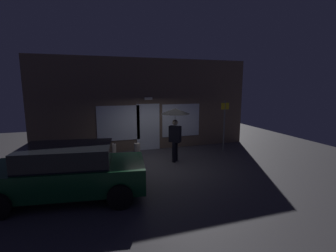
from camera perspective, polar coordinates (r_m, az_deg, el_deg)
The scene contains 7 objects.
ground_plane at distance 9.66m, azimuth -1.57°, elevation -8.80°, with size 18.00×18.00×0.00m, color #423F44.
building_facade at distance 11.48m, azimuth -4.95°, elevation 4.95°, with size 10.23×0.48×4.29m.
person_with_umbrella at distance 9.50m, azimuth 1.69°, elevation 1.63°, with size 1.16×1.16×2.16m.
parked_car at distance 7.18m, azimuth -22.54°, elevation -9.86°, with size 4.29×2.45×1.46m.
street_sign_post at distance 11.45m, azimuth 13.18°, elevation 0.77°, with size 0.40×0.07×2.36m.
sidewalk_bollard at distance 10.75m, azimuth -12.98°, elevation -5.62°, with size 0.30×0.30×0.55m, color #B2A899.
sidewalk_bollard_2 at distance 10.26m, azimuth -7.28°, elevation -5.87°, with size 0.26×0.26×0.65m, color #B2A899.
Camera 1 is at (-2.59, -8.79, 3.05)m, focal length 25.73 mm.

